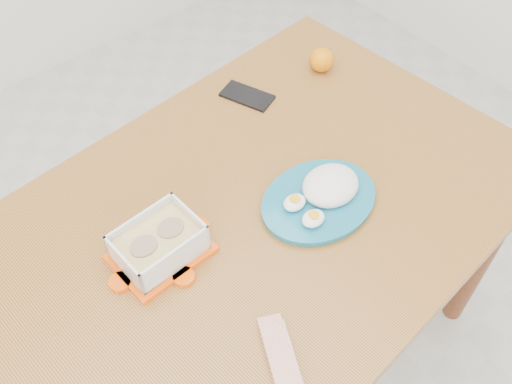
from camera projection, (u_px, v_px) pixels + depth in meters
ground at (251, 357)px, 1.82m from camera, size 3.50×3.50×0.00m
dining_table at (256, 234)px, 1.33m from camera, size 1.33×0.94×0.75m
food_container at (159, 244)px, 1.15m from camera, size 0.20×0.15×0.08m
orange_fruit at (322, 60)px, 1.54m from camera, size 0.07×0.07×0.07m
rice_plate at (323, 194)px, 1.25m from camera, size 0.29×0.29×0.07m
candy_bar at (286, 374)px, 1.01m from camera, size 0.13×0.20×0.02m
smartphone at (247, 96)px, 1.49m from camera, size 0.11×0.15×0.01m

